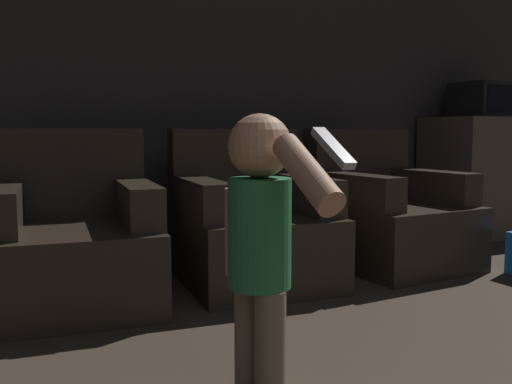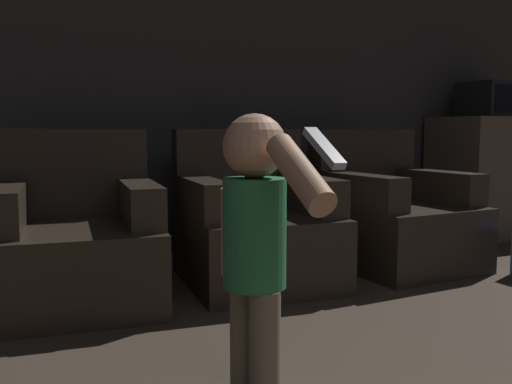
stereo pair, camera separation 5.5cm
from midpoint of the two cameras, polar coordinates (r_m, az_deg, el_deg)
name	(u,v)px [view 1 (the left image)]	position (r m, az deg, el deg)	size (l,w,h in m)	color
wall_back	(156,62)	(3.93, -10.40, 12.66)	(8.40, 0.05, 2.60)	#33302D
armchair_left	(73,242)	(2.97, -18.30, -4.80)	(0.86, 0.95, 0.86)	black
armchair_middle	(251,228)	(3.23, -1.04, -3.63)	(0.85, 0.94, 0.86)	black
armchair_right	(386,217)	(3.72, 12.50, -2.47)	(0.83, 0.93, 0.86)	black
person_toddler	(261,233)	(1.76, -0.40, -4.16)	(0.20, 0.61, 0.90)	brown
kitchen_counter	(485,176)	(5.01, 21.62, 1.48)	(0.93, 0.60, 0.95)	brown
microwave	(487,100)	(5.00, 21.83, 8.52)	(0.50, 0.40, 0.28)	black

